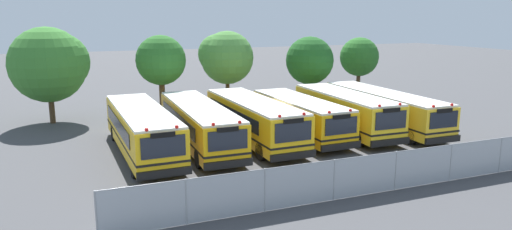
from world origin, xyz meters
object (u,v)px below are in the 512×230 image
(school_bus_1, at_px, (199,123))
(school_bus_3, at_px, (300,116))
(school_bus_2, at_px, (254,119))
(school_bus_4, at_px, (345,111))
(tree_0, at_px, (52,64))
(tree_1, at_px, (162,60))
(traffic_cone, at_px, (324,180))
(school_bus_5, at_px, (383,108))
(tree_3, at_px, (309,61))
(tree_2, at_px, (224,57))
(school_bus_0, at_px, (142,129))
(tree_4, at_px, (358,57))

(school_bus_1, bearing_deg, school_bus_3, 179.17)
(school_bus_2, distance_m, school_bus_4, 6.36)
(tree_0, height_order, tree_1, tree_0)
(school_bus_4, xyz_separation_m, traffic_cone, (-6.29, -8.19, -1.10))
(school_bus_5, bearing_deg, school_bus_4, 4.35)
(school_bus_1, relative_size, school_bus_3, 1.18)
(tree_3, xyz_separation_m, traffic_cone, (-8.31, -16.82, -3.52))
(school_bus_3, bearing_deg, school_bus_2, 0.36)
(tree_2, relative_size, tree_3, 1.08)
(school_bus_0, relative_size, school_bus_1, 0.98)
(school_bus_0, distance_m, school_bus_1, 3.30)
(school_bus_2, bearing_deg, tree_3, -135.45)
(tree_0, relative_size, tree_2, 1.07)
(school_bus_2, bearing_deg, tree_4, -146.31)
(school_bus_1, xyz_separation_m, tree_2, (4.83, 9.76, 2.90))
(tree_3, bearing_deg, school_bus_5, -82.77)
(tree_1, bearing_deg, school_bus_2, -65.86)
(school_bus_1, relative_size, school_bus_2, 1.07)
(school_bus_5, distance_m, tree_2, 12.96)
(school_bus_0, xyz_separation_m, traffic_cone, (6.61, -8.19, -1.08))
(tree_1, xyz_separation_m, tree_3, (12.10, 0.31, -0.49))
(school_bus_4, bearing_deg, school_bus_0, 1.08)
(school_bus_0, xyz_separation_m, tree_4, (20.35, 9.66, 2.44))
(school_bus_2, xyz_separation_m, school_bus_3, (3.16, 0.09, -0.08))
(tree_2, distance_m, tree_4, 12.24)
(school_bus_3, distance_m, tree_0, 17.54)
(school_bus_3, bearing_deg, tree_1, -51.26)
(school_bus_3, height_order, tree_3, tree_3)
(school_bus_0, distance_m, tree_1, 9.26)
(school_bus_3, relative_size, traffic_cone, 15.00)
(school_bus_0, height_order, traffic_cone, school_bus_0)
(school_bus_1, relative_size, tree_3, 1.91)
(school_bus_0, relative_size, school_bus_5, 0.94)
(school_bus_4, height_order, tree_1, tree_1)
(school_bus_3, xyz_separation_m, tree_3, (5.21, 8.53, 2.50))
(tree_2, relative_size, tree_4, 1.12)
(tree_1, bearing_deg, school_bus_0, -108.71)
(tree_0, xyz_separation_m, traffic_cone, (11.03, -18.29, -3.84))
(school_bus_0, distance_m, tree_0, 11.37)
(school_bus_1, height_order, tree_1, tree_1)
(tree_1, relative_size, tree_3, 1.05)
(school_bus_3, bearing_deg, school_bus_1, -3.06)
(school_bus_4, relative_size, tree_2, 1.55)
(school_bus_5, bearing_deg, school_bus_0, 1.58)
(school_bus_5, bearing_deg, tree_2, -50.55)
(school_bus_0, height_order, tree_2, tree_2)
(school_bus_3, xyz_separation_m, tree_2, (-1.59, 9.96, 2.93))
(tree_1, bearing_deg, school_bus_1, -86.65)
(school_bus_3, bearing_deg, school_bus_4, 176.93)
(tree_4, bearing_deg, tree_0, 178.99)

